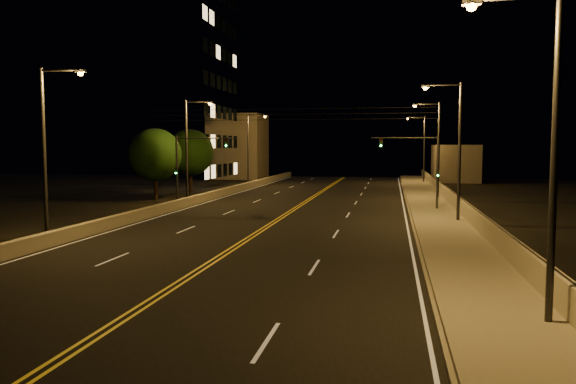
% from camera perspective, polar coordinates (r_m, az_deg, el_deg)
% --- Properties ---
extents(ground, '(160.00, 160.00, 0.00)m').
position_cam_1_polar(ground, '(15.19, -20.94, -14.88)').
color(ground, black).
rests_on(ground, ground).
extents(road, '(18.00, 120.00, 0.02)m').
position_cam_1_polar(road, '(33.43, -2.75, -3.93)').
color(road, black).
rests_on(road, ground).
extents(sidewalk, '(3.60, 120.00, 0.30)m').
position_cam_1_polar(sidewalk, '(32.69, 16.05, -4.06)').
color(sidewalk, gray).
rests_on(sidewalk, ground).
extents(curb, '(0.14, 120.00, 0.15)m').
position_cam_1_polar(curb, '(32.57, 12.77, -4.15)').
color(curb, gray).
rests_on(curb, ground).
extents(parapet_wall, '(0.30, 120.00, 1.00)m').
position_cam_1_polar(parapet_wall, '(32.80, 18.95, -2.95)').
color(parapet_wall, gray).
rests_on(parapet_wall, sidewalk).
extents(jersey_barrier, '(0.45, 120.00, 0.75)m').
position_cam_1_polar(jersey_barrier, '(36.56, -16.89, -2.81)').
color(jersey_barrier, gray).
rests_on(jersey_barrier, ground).
extents(distant_building_right, '(6.00, 10.00, 5.20)m').
position_cam_1_polar(distant_building_right, '(84.12, 16.60, 2.83)').
color(distant_building_right, slate).
rests_on(distant_building_right, ground).
extents(distant_building_left, '(8.00, 8.00, 9.92)m').
position_cam_1_polar(distant_building_left, '(87.87, -5.09, 4.62)').
color(distant_building_left, slate).
rests_on(distant_building_left, ground).
extents(parapet_rail, '(0.06, 120.00, 0.06)m').
position_cam_1_polar(parapet_rail, '(32.74, 18.98, -2.03)').
color(parapet_rail, black).
rests_on(parapet_rail, parapet_wall).
extents(lane_markings, '(17.32, 116.00, 0.00)m').
position_cam_1_polar(lane_markings, '(33.36, -2.78, -3.93)').
color(lane_markings, silver).
rests_on(lane_markings, road).
extents(streetlight_0, '(2.55, 0.28, 9.02)m').
position_cam_1_polar(streetlight_0, '(16.27, 24.56, 5.00)').
color(streetlight_0, '#2D2D33').
rests_on(streetlight_0, ground).
extents(streetlight_1, '(2.55, 0.28, 9.02)m').
position_cam_1_polar(streetlight_1, '(37.19, 16.62, 4.80)').
color(streetlight_1, '#2D2D33').
rests_on(streetlight_1, ground).
extents(streetlight_2, '(2.55, 0.28, 9.02)m').
position_cam_1_polar(streetlight_2, '(53.41, 14.77, 4.74)').
color(streetlight_2, '#2D2D33').
rests_on(streetlight_2, ground).
extents(streetlight_3, '(2.55, 0.28, 9.02)m').
position_cam_1_polar(streetlight_3, '(76.81, 13.48, 4.69)').
color(streetlight_3, '#2D2D33').
rests_on(streetlight_3, ground).
extents(streetlight_4, '(2.55, 0.28, 9.02)m').
position_cam_1_polar(streetlight_4, '(31.67, -23.15, 4.68)').
color(streetlight_4, '#2D2D33').
rests_on(streetlight_4, ground).
extents(streetlight_5, '(2.55, 0.28, 9.02)m').
position_cam_1_polar(streetlight_5, '(50.13, -9.98, 4.84)').
color(streetlight_5, '#2D2D33').
rests_on(streetlight_5, ground).
extents(streetlight_6, '(2.55, 0.28, 9.02)m').
position_cam_1_polar(streetlight_6, '(70.61, -3.87, 4.82)').
color(streetlight_6, '#2D2D33').
rests_on(streetlight_6, ground).
extents(traffic_signal_right, '(5.11, 0.31, 5.86)m').
position_cam_1_polar(traffic_signal_right, '(43.73, 13.63, 2.86)').
color(traffic_signal_right, '#2D2D33').
rests_on(traffic_signal_right, ground).
extents(traffic_signal_left, '(5.11, 0.31, 5.86)m').
position_cam_1_polar(traffic_signal_left, '(46.63, -10.06, 3.02)').
color(traffic_signal_left, '#2D2D33').
rests_on(traffic_signal_left, ground).
extents(overhead_wires, '(22.00, 0.03, 0.83)m').
position_cam_1_polar(overhead_wires, '(42.42, 0.18, 7.90)').
color(overhead_wires, black).
extents(building_tower, '(24.00, 15.00, 30.36)m').
position_cam_1_polar(building_tower, '(75.80, -15.68, 11.77)').
color(building_tower, slate).
rests_on(building_tower, ground).
extents(tree_0, '(4.93, 4.93, 6.68)m').
position_cam_1_polar(tree_0, '(54.00, -13.33, 3.69)').
color(tree_0, black).
rests_on(tree_0, ground).
extents(tree_1, '(5.07, 5.07, 6.86)m').
position_cam_1_polar(tree_1, '(62.10, -9.90, 3.97)').
color(tree_1, black).
rests_on(tree_1, ground).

